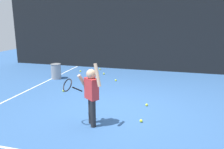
% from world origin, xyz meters
% --- Properties ---
extents(ground_plane, '(20.00, 20.00, 0.00)m').
position_xyz_m(ground_plane, '(0.00, 0.00, 0.00)').
color(ground_plane, '#335B93').
extents(court_line_sideline, '(0.05, 9.00, 0.00)m').
position_xyz_m(court_line_sideline, '(-3.05, 1.00, 0.00)').
color(court_line_sideline, white).
rests_on(court_line_sideline, ground).
extents(back_fence_windscreen, '(12.66, 0.08, 3.33)m').
position_xyz_m(back_fence_windscreen, '(0.00, 4.65, 1.67)').
color(back_fence_windscreen, black).
rests_on(back_fence_windscreen, ground).
extents(fence_post_0, '(0.09, 0.09, 3.48)m').
position_xyz_m(fence_post_0, '(-6.18, 4.71, 1.74)').
color(fence_post_0, slate).
rests_on(fence_post_0, ground).
extents(fence_post_1, '(0.09, 0.09, 3.48)m').
position_xyz_m(fence_post_1, '(0.00, 4.71, 1.74)').
color(fence_post_1, slate).
rests_on(fence_post_1, ground).
extents(tennis_player, '(0.89, 0.51, 1.35)m').
position_xyz_m(tennis_player, '(-0.29, -0.96, 0.73)').
color(tennis_player, '#232326').
rests_on(tennis_player, ground).
extents(ball_hopper, '(0.38, 0.38, 0.56)m').
position_xyz_m(ball_hopper, '(-2.89, 2.29, 0.29)').
color(ball_hopper, gray).
rests_on(ball_hopper, ground).
extents(tennis_ball_0, '(0.07, 0.07, 0.07)m').
position_xyz_m(tennis_ball_0, '(0.71, -0.56, 0.03)').
color(tennis_ball_0, '#CCE033').
rests_on(tennis_ball_0, ground).
extents(tennis_ball_1, '(0.07, 0.07, 0.07)m').
position_xyz_m(tennis_ball_1, '(-2.45, 3.54, 0.03)').
color(tennis_ball_1, '#CCE033').
rests_on(tennis_ball_1, ground).
extents(tennis_ball_2, '(0.07, 0.07, 0.07)m').
position_xyz_m(tennis_ball_2, '(-1.37, 3.37, 0.03)').
color(tennis_ball_2, '#CCE033').
rests_on(tennis_ball_2, ground).
extents(tennis_ball_3, '(0.07, 0.07, 0.07)m').
position_xyz_m(tennis_ball_3, '(-1.90, 0.92, 0.03)').
color(tennis_ball_3, '#CCE033').
rests_on(tennis_ball_3, ground).
extents(tennis_ball_4, '(0.07, 0.07, 0.07)m').
position_xyz_m(tennis_ball_4, '(-1.39, 2.14, 0.03)').
color(tennis_ball_4, '#CCE033').
rests_on(tennis_ball_4, ground).
extents(tennis_ball_5, '(0.07, 0.07, 0.07)m').
position_xyz_m(tennis_ball_5, '(0.70, 0.42, 0.03)').
color(tennis_ball_5, '#CCE033').
rests_on(tennis_ball_5, ground).
extents(tennis_ball_6, '(0.07, 0.07, 0.07)m').
position_xyz_m(tennis_ball_6, '(-0.66, 2.53, 0.03)').
color(tennis_ball_6, '#CCE033').
rests_on(tennis_ball_6, ground).
extents(tennis_ball_8, '(0.07, 0.07, 0.07)m').
position_xyz_m(tennis_ball_8, '(-1.79, 4.12, 0.03)').
color(tennis_ball_8, '#CCE033').
rests_on(tennis_ball_8, ground).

